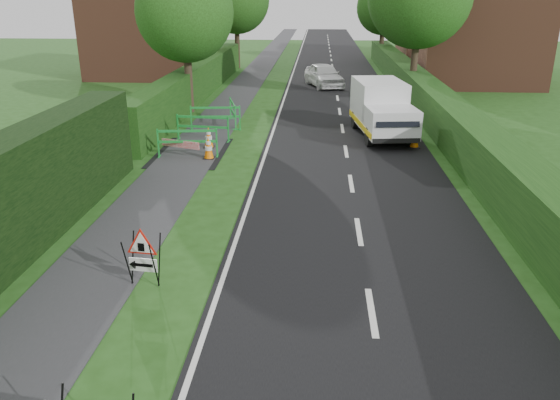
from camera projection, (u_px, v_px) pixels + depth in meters
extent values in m
plane|color=#214915|center=(223.00, 340.00, 8.95)|extent=(120.00, 120.00, 0.00)
cube|color=black|center=(333.00, 67.00, 41.40)|extent=(6.00, 90.00, 0.02)
cube|color=#2D2D30|center=(261.00, 66.00, 41.75)|extent=(2.00, 90.00, 0.02)
cube|color=#14380F|center=(200.00, 97.00, 29.77)|extent=(1.00, 24.00, 1.80)
cube|color=#14380F|center=(435.00, 125.00, 23.44)|extent=(1.20, 50.00, 1.50)
cube|color=brown|center=(149.00, 33.00, 36.57)|extent=(7.00, 7.00, 5.50)
cube|color=brown|center=(476.00, 37.00, 33.34)|extent=(7.00, 7.00, 5.50)
cube|color=brown|center=(444.00, 25.00, 46.33)|extent=(7.00, 7.00, 5.50)
cylinder|color=#2D2116|center=(189.00, 84.00, 25.55)|extent=(0.36, 0.36, 2.62)
sphere|color=#1D3B10|center=(185.00, 12.00, 24.41)|extent=(4.40, 4.40, 4.40)
cylinder|color=#2D2116|center=(413.00, 71.00, 28.50)|extent=(0.36, 0.36, 2.97)
cylinder|color=#2D2116|center=(237.00, 49.00, 40.43)|extent=(0.36, 0.36, 2.80)
cylinder|color=#2D2116|center=(381.00, 47.00, 43.51)|extent=(0.36, 0.36, 2.45)
sphere|color=#1D3B10|center=(384.00, 7.00, 42.43)|extent=(4.20, 4.20, 4.20)
cylinder|color=black|center=(127.00, 263.00, 10.37)|extent=(0.06, 0.31, 1.02)
cylinder|color=black|center=(133.00, 257.00, 10.61)|extent=(0.06, 0.31, 1.02)
cylinder|color=black|center=(154.00, 266.00, 10.28)|extent=(0.06, 0.31, 1.02)
cylinder|color=black|center=(159.00, 259.00, 10.51)|extent=(0.06, 0.31, 1.02)
cube|color=white|center=(143.00, 265.00, 10.45)|extent=(0.56, 0.08, 0.27)
cube|color=black|center=(143.00, 265.00, 10.44)|extent=(0.40, 0.06, 0.06)
cone|color=black|center=(132.00, 264.00, 10.48)|extent=(0.15, 0.18, 0.16)
cube|color=black|center=(141.00, 247.00, 10.30)|extent=(0.13, 0.02, 0.16)
cube|color=silver|center=(378.00, 102.00, 21.86)|extent=(2.11, 3.04, 1.70)
cube|color=silver|center=(391.00, 122.00, 19.97)|extent=(1.98, 2.04, 1.04)
cube|color=black|center=(398.00, 120.00, 19.06)|extent=(1.57, 0.39, 0.48)
cube|color=yellow|center=(359.00, 123.00, 21.29)|extent=(0.57, 4.33, 0.21)
cube|color=yellow|center=(404.00, 123.00, 21.38)|extent=(0.57, 4.33, 0.21)
cube|color=black|center=(396.00, 141.00, 19.32)|extent=(1.73, 0.32, 0.18)
cylinder|color=black|center=(369.00, 137.00, 20.08)|extent=(0.30, 0.73, 0.71)
cylinder|color=black|center=(411.00, 136.00, 20.16)|extent=(0.30, 0.73, 0.71)
cylinder|color=black|center=(355.00, 120.00, 22.73)|extent=(0.30, 0.73, 0.71)
cylinder|color=black|center=(392.00, 120.00, 22.81)|extent=(0.30, 0.73, 0.71)
cube|color=black|center=(414.00, 147.00, 20.03)|extent=(0.38, 0.38, 0.04)
cone|color=orange|center=(415.00, 137.00, 19.89)|extent=(0.32, 0.32, 0.75)
cylinder|color=white|center=(415.00, 138.00, 19.90)|extent=(0.25, 0.25, 0.14)
cylinder|color=white|center=(415.00, 133.00, 19.83)|extent=(0.17, 0.17, 0.10)
cube|color=black|center=(405.00, 140.00, 20.97)|extent=(0.38, 0.38, 0.04)
cone|color=orange|center=(406.00, 130.00, 20.83)|extent=(0.32, 0.32, 0.75)
cylinder|color=white|center=(406.00, 131.00, 20.84)|extent=(0.25, 0.25, 0.14)
cylinder|color=white|center=(406.00, 126.00, 20.78)|extent=(0.17, 0.17, 0.10)
cube|color=black|center=(400.00, 125.00, 23.27)|extent=(0.38, 0.38, 0.04)
cone|color=orange|center=(401.00, 116.00, 23.12)|extent=(0.32, 0.32, 0.75)
cylinder|color=white|center=(400.00, 117.00, 23.14)|extent=(0.25, 0.25, 0.14)
cylinder|color=white|center=(401.00, 113.00, 23.07)|extent=(0.17, 0.17, 0.10)
cube|color=black|center=(209.00, 158.00, 18.68)|extent=(0.38, 0.38, 0.04)
cone|color=orange|center=(208.00, 147.00, 18.54)|extent=(0.32, 0.32, 0.75)
cylinder|color=white|center=(209.00, 148.00, 18.56)|extent=(0.25, 0.25, 0.14)
cylinder|color=white|center=(208.00, 143.00, 18.49)|extent=(0.17, 0.17, 0.10)
cube|color=black|center=(209.00, 147.00, 19.99)|extent=(0.38, 0.38, 0.04)
cone|color=orange|center=(209.00, 137.00, 19.85)|extent=(0.32, 0.32, 0.75)
cylinder|color=white|center=(209.00, 138.00, 19.86)|extent=(0.25, 0.25, 0.14)
cylinder|color=white|center=(208.00, 133.00, 19.80)|extent=(0.17, 0.17, 0.10)
cube|color=#198B30|center=(158.00, 143.00, 18.67)|extent=(0.06, 0.06, 1.00)
cube|color=#198B30|center=(217.00, 143.00, 18.76)|extent=(0.06, 0.06, 1.00)
cube|color=#198B30|center=(187.00, 131.00, 18.57)|extent=(1.99, 0.28, 0.08)
cube|color=#198B30|center=(187.00, 142.00, 18.70)|extent=(1.99, 0.28, 0.08)
cube|color=#198B30|center=(159.00, 157.00, 18.84)|extent=(0.10, 0.35, 0.04)
cube|color=#198B30|center=(217.00, 156.00, 18.93)|extent=(0.10, 0.35, 0.04)
cube|color=#198B30|center=(178.00, 127.00, 20.93)|extent=(0.06, 0.06, 1.00)
cube|color=#198B30|center=(228.00, 129.00, 20.60)|extent=(0.06, 0.06, 1.00)
cube|color=#198B30|center=(202.00, 117.00, 20.62)|extent=(1.99, 0.27, 0.08)
cube|color=#198B30|center=(203.00, 127.00, 20.75)|extent=(1.99, 0.27, 0.08)
cube|color=#198B30|center=(179.00, 139.00, 21.11)|extent=(0.10, 0.35, 0.04)
cube|color=#198B30|center=(229.00, 141.00, 20.77)|extent=(0.10, 0.35, 0.04)
cube|color=#198B30|center=(191.00, 118.00, 22.41)|extent=(0.06, 0.06, 1.00)
cube|color=#198B30|center=(240.00, 118.00, 22.49)|extent=(0.06, 0.06, 1.00)
cube|color=#198B30|center=(215.00, 108.00, 22.30)|extent=(1.99, 0.27, 0.08)
cube|color=#198B30|center=(215.00, 117.00, 22.43)|extent=(1.99, 0.27, 0.08)
cube|color=#198B30|center=(192.00, 129.00, 22.58)|extent=(0.10, 0.35, 0.04)
cube|color=#198B30|center=(240.00, 129.00, 22.66)|extent=(0.10, 0.35, 0.04)
cube|color=#198B30|center=(235.00, 118.00, 22.45)|extent=(0.06, 0.06, 1.00)
cube|color=#198B30|center=(230.00, 108.00, 24.28)|extent=(0.06, 0.06, 1.00)
cube|color=#198B30|center=(233.00, 103.00, 23.21)|extent=(0.56, 1.95, 0.08)
cube|color=#198B30|center=(233.00, 112.00, 23.34)|extent=(0.56, 1.95, 0.08)
cube|color=#198B30|center=(236.00, 129.00, 22.62)|extent=(0.35, 0.15, 0.04)
cube|color=#198B30|center=(231.00, 119.00, 24.45)|extent=(0.35, 0.15, 0.04)
cube|color=red|center=(181.00, 157.00, 18.93)|extent=(1.42, 0.55, 0.25)
imported|color=white|center=(324.00, 75.00, 32.73)|extent=(2.71, 4.30, 1.37)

